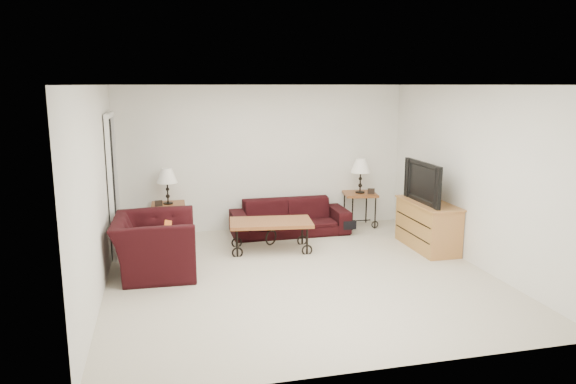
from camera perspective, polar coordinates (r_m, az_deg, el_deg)
The scene contains 20 objects.
ground at distance 7.25m, azimuth 1.30°, elevation -8.85°, with size 5.00×5.00×0.00m, color #BBB5A0.
wall_back at distance 9.32m, azimuth -2.58°, elevation 3.63°, with size 5.00×0.02×2.50m, color white.
wall_front at distance 4.61m, azimuth 9.34°, elevation -4.60°, with size 5.00×0.02×2.50m, color white.
wall_left at distance 6.74m, azimuth -19.68°, elevation -0.04°, with size 0.02×5.00×2.50m, color white.
wall_right at distance 7.92m, azimuth 19.12°, elevation 1.63°, with size 0.02×5.00×2.50m, color white.
ceiling at distance 6.80m, azimuth 1.40°, elevation 11.33°, with size 5.00×5.00×0.00m, color white.
doorway at distance 8.39m, azimuth -18.22°, elevation 0.60°, with size 0.08×0.94×2.04m, color black.
sofa at distance 9.12m, azimuth 0.17°, elevation -2.69°, with size 1.98×0.77×0.58m, color black.
side_table_left at distance 9.05m, azimuth -12.56°, elevation -3.05°, with size 0.54×0.54×0.59m, color brown.
side_table_right at distance 9.67m, azimuth 7.62°, elevation -1.86°, with size 0.56×0.56×0.61m, color brown.
lamp_left at distance 8.92m, azimuth -12.72°, elevation 0.60°, with size 0.33×0.33×0.59m, color black, non-canonical shape.
lamp_right at distance 9.55m, azimuth 7.72°, elevation 1.72°, with size 0.35×0.35×0.61m, color black, non-canonical shape.
photo_frame_left at distance 8.82m, azimuth -13.61°, elevation -1.18°, with size 0.12×0.02×0.10m, color black.
photo_frame_right at distance 9.51m, azimuth 8.85°, elevation 0.09°, with size 0.12×0.02×0.10m, color black.
coffee_table at distance 8.22m, azimuth -1.83°, elevation -4.67°, with size 1.24×0.67×0.47m, color brown.
armchair at distance 7.42m, azimuth -13.99°, elevation -5.50°, with size 1.21×1.05×0.78m, color black.
throw_pillow at distance 7.34m, azimuth -12.87°, elevation -4.61°, with size 0.36×0.09×0.36m, color #BF4118.
tv_stand at distance 8.58m, azimuth 14.64°, elevation -3.44°, with size 0.51×1.22×0.73m, color #B06541.
television at distance 8.42m, azimuth 14.75°, elevation 1.02°, with size 1.09×0.14×0.63m, color black.
backpack at distance 9.17m, azimuth 6.30°, elevation -3.08°, with size 0.35×0.27×0.45m, color black.
Camera 1 is at (-1.74, -6.57, 2.51)m, focal length 33.40 mm.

